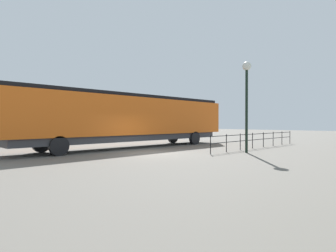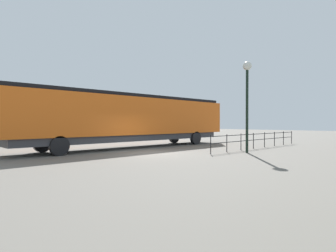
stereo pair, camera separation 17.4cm
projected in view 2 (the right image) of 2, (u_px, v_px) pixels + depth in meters
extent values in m
plane|color=#666059|center=(152.00, 153.00, 16.88)|extent=(120.00, 120.00, 0.00)
cube|color=orange|center=(131.00, 116.00, 20.61)|extent=(2.85, 18.32, 2.64)
cube|color=black|center=(201.00, 122.00, 26.27)|extent=(2.74, 2.12, 1.84)
cube|color=black|center=(131.00, 97.00, 20.59)|extent=(2.57, 17.58, 0.24)
cube|color=#38383D|center=(131.00, 137.00, 20.62)|extent=(2.57, 16.85, 0.45)
cylinder|color=black|center=(174.00, 137.00, 25.63)|extent=(0.30, 1.10, 1.10)
cylinder|color=black|center=(196.00, 138.00, 23.81)|extent=(0.30, 1.10, 1.10)
cylinder|color=black|center=(42.00, 143.00, 17.44)|extent=(0.30, 1.10, 1.10)
cylinder|color=black|center=(59.00, 146.00, 15.62)|extent=(0.30, 1.10, 1.10)
cylinder|color=black|center=(247.00, 111.00, 17.15)|extent=(0.16, 0.16, 5.14)
sphere|color=silver|center=(247.00, 66.00, 17.12)|extent=(0.54, 0.54, 0.54)
cube|color=black|center=(259.00, 134.00, 20.50)|extent=(0.04, 11.62, 0.04)
cube|color=black|center=(259.00, 140.00, 20.50)|extent=(0.04, 11.62, 0.04)
cylinder|color=black|center=(211.00, 145.00, 16.45)|extent=(0.05, 0.05, 1.12)
cylinder|color=black|center=(227.00, 143.00, 17.61)|extent=(0.05, 0.05, 1.12)
cylinder|color=black|center=(241.00, 142.00, 18.77)|extent=(0.05, 0.05, 1.12)
cylinder|color=black|center=(253.00, 141.00, 19.93)|extent=(0.05, 0.05, 1.12)
cylinder|color=black|center=(265.00, 140.00, 21.08)|extent=(0.05, 0.05, 1.12)
cylinder|color=black|center=(274.00, 139.00, 22.24)|extent=(0.05, 0.05, 1.12)
cylinder|color=black|center=(283.00, 138.00, 23.40)|extent=(0.05, 0.05, 1.12)
cylinder|color=black|center=(292.00, 137.00, 24.56)|extent=(0.05, 0.05, 1.12)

